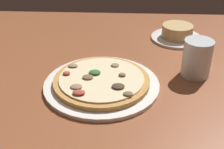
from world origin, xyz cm
name	(u,v)px	position (x,y,z in cm)	size (l,w,h in cm)	color
dining_table	(122,89)	(0.00, 0.00, 2.00)	(150.00, 110.00, 4.00)	brown
pizza_main	(101,82)	(-5.24, -1.91, 5.18)	(29.43, 29.43, 3.40)	white
ramekin_on_saucer	(177,33)	(17.95, 29.16, 6.04)	(17.21, 17.21, 5.02)	silver
water_glass	(197,60)	(19.65, 5.26, 8.39)	(7.69, 7.69, 10.10)	silver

